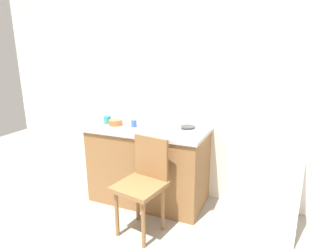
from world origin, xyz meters
TOP-DOWN VIEW (x-y plane):
  - ground_plane at (0.00, 0.00)m, footprint 8.00×8.00m
  - back_wall at (0.00, 1.00)m, footprint 4.80×0.10m
  - cabinet_base at (-0.26, 0.65)m, footprint 1.24×0.60m
  - countertop at (-0.26, 0.65)m, footprint 1.28×0.64m
  - faucet at (-0.31, 0.90)m, footprint 0.02×0.02m
  - refrigerator at (0.96, 0.63)m, footprint 0.59×0.63m
  - chair at (-0.05, 0.13)m, footprint 0.46×0.46m
  - dish_tray at (-0.02, 0.55)m, footprint 0.28×0.20m
  - terracotta_bowl at (-0.62, 0.58)m, footprint 0.15×0.15m
  - hotplate at (0.14, 0.77)m, footprint 0.17×0.17m
  - cup_teal at (-0.75, 0.62)m, footprint 0.08×0.08m
  - cup_blue at (-0.40, 0.60)m, footprint 0.06×0.06m

SIDE VIEW (x-z plane):
  - ground_plane at x=0.00m, z-range 0.00..0.00m
  - cabinet_base at x=-0.26m, z-range 0.00..0.81m
  - chair at x=-0.05m, z-range 0.05..0.94m
  - refrigerator at x=0.96m, z-range 0.00..1.13m
  - countertop at x=-0.26m, z-range 0.81..0.85m
  - hotplate at x=0.14m, z-range 0.85..0.87m
  - dish_tray at x=-0.02m, z-range 0.85..0.90m
  - terracotta_bowl at x=-0.62m, z-range 0.85..0.91m
  - cup_blue at x=-0.40m, z-range 0.85..0.93m
  - cup_teal at x=-0.75m, z-range 0.85..0.94m
  - faucet at x=-0.31m, z-range 0.85..1.10m
  - back_wall at x=0.00m, z-range 0.00..2.45m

